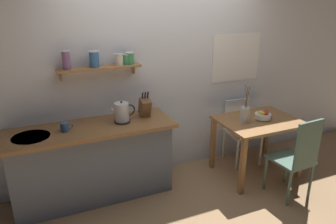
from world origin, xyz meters
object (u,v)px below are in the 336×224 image
at_px(dining_chair_far, 240,127).
at_px(coffee_mug_by_sink, 65,127).
at_px(dining_chair_near, 297,156).
at_px(knife_block, 145,107).
at_px(electric_kettle, 122,113).
at_px(dining_table, 258,128).
at_px(fruit_bowl, 263,115).
at_px(twig_vase, 245,114).

bearing_deg(dining_chair_far, coffee_mug_by_sink, -176.83).
relative_size(dining_chair_near, knife_block, 3.21).
bearing_deg(knife_block, electric_kettle, -168.72).
height_order(dining_chair_far, knife_block, knife_block).
xyz_separation_m(dining_table, dining_chair_far, (0.04, 0.41, -0.14)).
height_order(dining_table, fruit_bowl, fruit_bowl).
distance_m(dining_chair_near, knife_block, 1.82).
distance_m(knife_block, coffee_mug_by_sink, 0.92).
bearing_deg(electric_kettle, twig_vase, -10.78).
height_order(dining_table, electric_kettle, electric_kettle).
bearing_deg(twig_vase, knife_block, 164.03).
xyz_separation_m(twig_vase, coffee_mug_by_sink, (-2.09, 0.27, 0.08)).
distance_m(dining_table, fruit_bowl, 0.18).
distance_m(dining_chair_near, fruit_bowl, 0.68).
height_order(dining_table, twig_vase, twig_vase).
distance_m(dining_table, dining_chair_near, 0.64).
bearing_deg(dining_table, twig_vase, 177.66).
bearing_deg(coffee_mug_by_sink, twig_vase, -7.29).
distance_m(dining_table, coffee_mug_by_sink, 2.35).
xyz_separation_m(dining_chair_far, fruit_bowl, (0.02, -0.41, 0.32)).
bearing_deg(coffee_mug_by_sink, dining_chair_far, 3.17).
bearing_deg(dining_chair_far, fruit_bowl, -87.55).
xyz_separation_m(electric_kettle, knife_block, (0.29, 0.06, 0.01)).
bearing_deg(knife_block, dining_chair_near, -33.83).
xyz_separation_m(dining_chair_near, fruit_bowl, (-0.01, 0.63, 0.27)).
bearing_deg(dining_chair_far, dining_chair_near, -88.58).
distance_m(twig_vase, electric_kettle, 1.50).
height_order(dining_table, knife_block, knife_block).
relative_size(dining_table, coffee_mug_by_sink, 7.73).
bearing_deg(electric_kettle, coffee_mug_by_sink, -178.91).
xyz_separation_m(dining_table, coffee_mug_by_sink, (-2.31, 0.28, 0.30)).
relative_size(twig_vase, knife_block, 1.58).
relative_size(dining_table, twig_vase, 2.03).
bearing_deg(coffee_mug_by_sink, fruit_bowl, -6.83).
height_order(electric_kettle, knife_block, knife_block).
relative_size(dining_chair_far, knife_block, 2.79).
bearing_deg(dining_chair_far, electric_kettle, -176.08).
xyz_separation_m(twig_vase, electric_kettle, (-1.47, 0.28, 0.14)).
xyz_separation_m(fruit_bowl, electric_kettle, (-1.74, 0.30, 0.19)).
relative_size(dining_chair_far, electric_kettle, 3.19).
distance_m(dining_chair_near, electric_kettle, 2.03).
bearing_deg(dining_chair_far, dining_table, -95.18).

